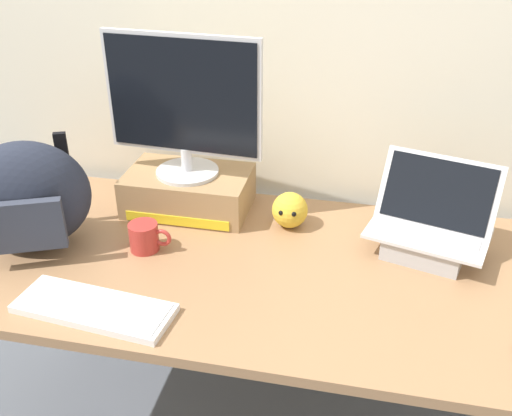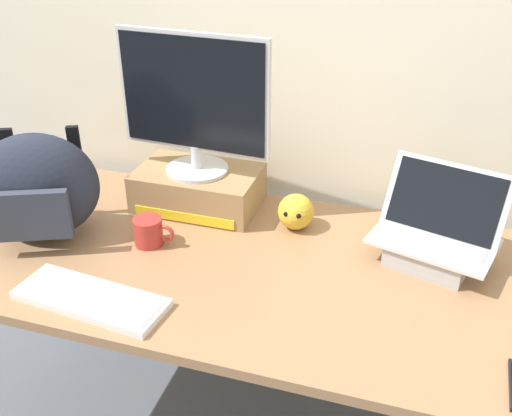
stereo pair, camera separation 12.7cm
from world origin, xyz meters
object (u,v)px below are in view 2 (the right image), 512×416
toner_box_yellow (198,188)px  plush_toy (296,212)px  messenger_backpack (38,187)px  external_keyboard (91,299)px  open_laptop (434,242)px  desktop_monitor (194,103)px  coffee_mug (148,232)px

toner_box_yellow → plush_toy: 0.35m
plush_toy → toner_box_yellow: bearing=172.7°
messenger_backpack → external_keyboard: bearing=-63.1°
open_laptop → plush_toy: size_ratio=3.38×
plush_toy → desktop_monitor: bearing=172.9°
toner_box_yellow → coffee_mug: size_ratio=3.11×
external_keyboard → plush_toy: plush_toy is taller
external_keyboard → plush_toy: (0.42, 0.53, 0.05)m
external_keyboard → messenger_backpack: bearing=146.2°
open_laptop → messenger_backpack: 1.17m
desktop_monitor → external_keyboard: size_ratio=1.18×
plush_toy → open_laptop: bearing=-8.1°
toner_box_yellow → coffee_mug: 0.28m
desktop_monitor → external_keyboard: desktop_monitor is taller
desktop_monitor → messenger_backpack: desktop_monitor is taller
desktop_monitor → external_keyboard: bearing=-93.3°
messenger_backpack → plush_toy: 0.78m
toner_box_yellow → messenger_backpack: size_ratio=0.98×
open_laptop → plush_toy: (-0.42, 0.06, -0.00)m
toner_box_yellow → plush_toy: bearing=-7.3°
coffee_mug → open_laptop: bearing=11.8°
external_keyboard → coffee_mug: 0.30m
toner_box_yellow → coffee_mug: (-0.05, -0.27, -0.02)m
desktop_monitor → messenger_backpack: 0.53m
external_keyboard → plush_toy: size_ratio=3.73×
coffee_mug → external_keyboard: bearing=-94.1°
messenger_backpack → plush_toy: size_ratio=3.61×
open_laptop → plush_toy: open_laptop is taller
coffee_mug → plush_toy: 0.46m
toner_box_yellow → coffee_mug: toner_box_yellow is taller
open_laptop → coffee_mug: 0.83m
external_keyboard → coffee_mug: (0.02, 0.30, 0.03)m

